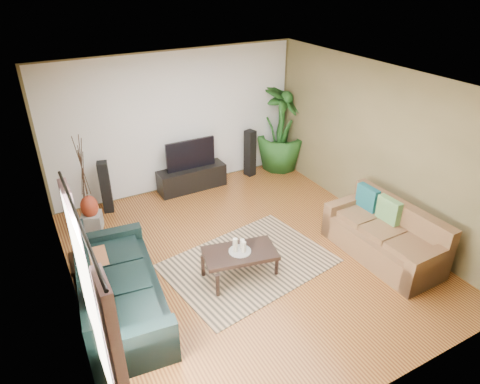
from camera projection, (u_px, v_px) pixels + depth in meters
floor at (246, 256)px, 6.70m from camera, size 5.50×5.50×0.00m
ceiling at (248, 84)px, 5.41m from camera, size 5.50×5.50×0.00m
wall_back at (176, 123)px, 8.18m from camera, size 5.00×0.00×5.00m
wall_front at (393, 297)px, 3.93m from camera, size 5.00×0.00×5.00m
wall_left at (61, 225)px, 5.00m from camera, size 0.00×5.50×5.50m
wall_right at (377, 147)px, 7.11m from camera, size 0.00×5.50×5.50m
backwall_panel at (176, 123)px, 8.17m from camera, size 4.90×0.00×4.90m
window_pane at (91, 307)px, 3.75m from camera, size 0.00×1.80×1.80m
curtain_far at (84, 279)px, 4.47m from camera, size 0.08×0.35×2.20m
curtain_rod at (78, 219)px, 3.35m from camera, size 0.03×1.90×0.03m
sofa_left at (120, 284)px, 5.48m from camera, size 1.19×2.32×0.85m
sofa_right at (384, 233)px, 6.52m from camera, size 0.88×1.87×0.85m
area_rug at (249, 263)px, 6.53m from camera, size 2.65×2.07×0.01m
coffee_table at (240, 263)px, 6.20m from camera, size 1.13×0.77×0.42m
candle_tray at (240, 251)px, 6.09m from camera, size 0.32×0.32×0.01m
candle_tall at (235, 245)px, 6.04m from camera, size 0.07×0.07×0.21m
candle_mid at (244, 247)px, 6.04m from camera, size 0.07×0.07×0.16m
candle_short at (242, 243)px, 6.13m from camera, size 0.07×0.07×0.13m
tv_stand at (192, 178)px, 8.58m from camera, size 1.37×0.43×0.45m
television at (191, 154)px, 8.34m from camera, size 1.00×0.05×0.59m
speaker_left at (106, 187)px, 7.69m from camera, size 0.22×0.23×0.98m
speaker_right at (250, 153)px, 9.02m from camera, size 0.22×0.24×1.00m
potted_plant at (281, 128)px, 9.14m from camera, size 1.43×1.43×1.84m
plant_pot at (279, 162)px, 9.51m from camera, size 0.34×0.34×0.26m
pedestal at (92, 222)px, 7.28m from camera, size 0.40×0.40×0.32m
vase at (89, 207)px, 7.14m from camera, size 0.29×0.29×0.40m
side_table at (91, 273)px, 5.92m from camera, size 0.53×0.53×0.52m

